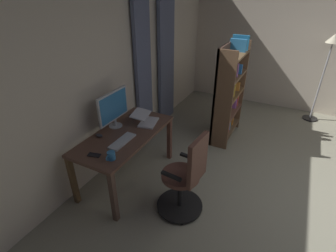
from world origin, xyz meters
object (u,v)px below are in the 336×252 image
(computer_keyboard, at_px, (122,141))
(floor_lamp, at_px, (329,56))
(cell_phone_by_monitor, at_px, (94,155))
(cell_phone_face_up, at_px, (133,116))
(desk, at_px, (125,140))
(office_chair, at_px, (186,179))
(computer_mouse, at_px, (99,135))
(mug_coffee, at_px, (111,156))
(bookshelf, at_px, (227,92))
(computer_monitor, at_px, (113,107))
(laptop, at_px, (146,119))

(computer_keyboard, height_order, floor_lamp, floor_lamp)
(cell_phone_by_monitor, xyz_separation_m, cell_phone_face_up, (-0.99, -0.15, 0.00))
(desk, height_order, floor_lamp, floor_lamp)
(office_chair, height_order, cell_phone_by_monitor, office_chair)
(computer_keyboard, bearing_deg, computer_mouse, -84.71)
(mug_coffee, relative_size, bookshelf, 0.08)
(cell_phone_by_monitor, relative_size, cell_phone_face_up, 1.00)
(office_chair, relative_size, computer_mouse, 10.68)
(office_chair, xyz_separation_m, cell_phone_face_up, (-0.63, -1.12, 0.24))
(desk, xyz_separation_m, mug_coffee, (0.52, 0.20, 0.14))
(cell_phone_by_monitor, bearing_deg, floor_lamp, 135.46)
(office_chair, bearing_deg, floor_lamp, -15.56)
(computer_monitor, relative_size, bookshelf, 0.33)
(bookshelf, distance_m, floor_lamp, 2.05)
(computer_keyboard, relative_size, cell_phone_by_monitor, 2.81)
(cell_phone_by_monitor, distance_m, bookshelf, 2.46)
(desk, relative_size, office_chair, 1.35)
(cell_phone_by_monitor, height_order, bookshelf, bookshelf)
(desk, relative_size, computer_keyboard, 3.55)
(cell_phone_by_monitor, relative_size, floor_lamp, 0.09)
(computer_mouse, bearing_deg, computer_monitor, 178.16)
(mug_coffee, bearing_deg, laptop, -173.01)
(computer_keyboard, distance_m, computer_mouse, 0.33)
(desk, xyz_separation_m, computer_keyboard, (0.18, 0.10, 0.10))
(cell_phone_by_monitor, xyz_separation_m, floor_lamp, (-3.72, 2.26, 0.54))
(computer_mouse, bearing_deg, mug_coffee, 54.83)
(mug_coffee, height_order, bookshelf, bookshelf)
(computer_keyboard, distance_m, bookshelf, 2.07)
(office_chair, distance_m, cell_phone_face_up, 1.31)
(office_chair, bearing_deg, cell_phone_by_monitor, 116.10)
(computer_keyboard, bearing_deg, cell_phone_face_up, -156.86)
(laptop, relative_size, cell_phone_face_up, 2.66)
(mug_coffee, relative_size, floor_lamp, 0.08)
(laptop, xyz_separation_m, cell_phone_face_up, (-0.07, -0.26, -0.05))
(computer_monitor, bearing_deg, floor_lamp, 141.17)
(computer_keyboard, bearing_deg, mug_coffee, 16.81)
(desk, height_order, cell_phone_face_up, cell_phone_face_up)
(computer_mouse, distance_m, cell_phone_by_monitor, 0.40)
(cell_phone_face_up, bearing_deg, bookshelf, 169.37)
(cell_phone_by_monitor, height_order, mug_coffee, mug_coffee)
(cell_phone_by_monitor, bearing_deg, computer_keyboard, 149.21)
(desk, xyz_separation_m, office_chair, (0.18, 0.95, -0.15))
(computer_mouse, relative_size, cell_phone_by_monitor, 0.69)
(computer_monitor, distance_m, cell_phone_by_monitor, 0.74)
(laptop, distance_m, cell_phone_face_up, 0.27)
(desk, relative_size, computer_monitor, 2.55)
(floor_lamp, bearing_deg, bookshelf, -44.63)
(desk, height_order, cell_phone_by_monitor, cell_phone_by_monitor)
(desk, distance_m, computer_mouse, 0.33)
(mug_coffee, bearing_deg, bookshelf, 164.20)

